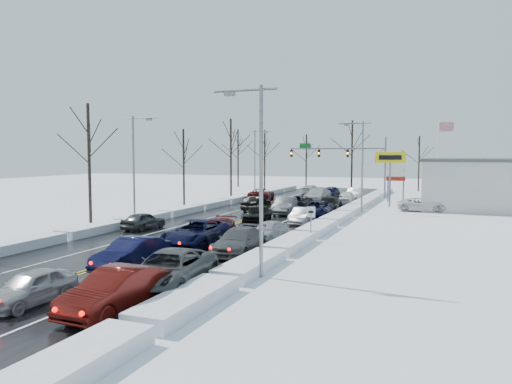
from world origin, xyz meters
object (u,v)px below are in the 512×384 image
at_px(oncoming_car_0, 256,211).
at_px(tires_plus_sign, 390,161).
at_px(queued_car_0, 31,304).
at_px(flagpole, 440,153).
at_px(traffic_signal_mast, 347,156).

bearing_deg(oncoming_car_0, tires_plus_sign, -143.08).
distance_m(tires_plus_sign, queued_car_0, 42.48).
relative_size(tires_plus_sign, flagpole, 0.60).
height_order(tires_plus_sign, queued_car_0, tires_plus_sign).
bearing_deg(queued_car_0, tires_plus_sign, 78.49).
distance_m(flagpole, oncoming_car_0, 28.89).
xyz_separation_m(queued_car_0, oncoming_car_0, (-3.42, 32.58, 0.00)).
bearing_deg(traffic_signal_mast, flagpole, 9.73).
distance_m(traffic_signal_mast, flagpole, 11.90).
bearing_deg(flagpole, queued_car_0, -103.68).
xyz_separation_m(traffic_signal_mast, tires_plus_sign, (7.05, -12.00, -0.49)).
bearing_deg(tires_plus_sign, oncoming_car_0, -144.56).
distance_m(tires_plus_sign, oncoming_car_0, 15.79).
relative_size(tires_plus_sign, queued_car_0, 1.51).
relative_size(queued_car_0, oncoming_car_0, 0.89).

